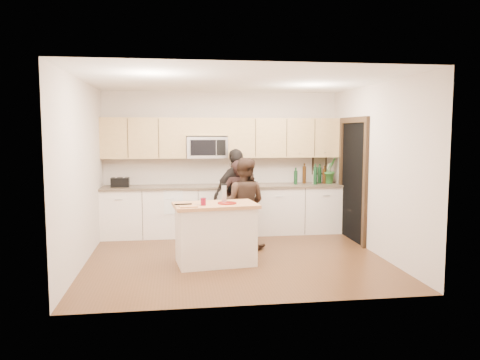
{
  "coord_description": "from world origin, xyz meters",
  "views": [
    {
      "loc": [
        -0.91,
        -7.02,
        1.95
      ],
      "look_at": [
        0.12,
        0.35,
        1.17
      ],
      "focal_mm": 35.0,
      "sensor_mm": 36.0,
      "label": 1
    }
  ],
  "objects": [
    {
      "name": "red_plate",
      "position": [
        -0.16,
        -0.31,
        0.91
      ],
      "size": [
        0.28,
        0.28,
        0.02
      ],
      "primitive_type": "cylinder",
      "color": "maroon",
      "rests_on": "island"
    },
    {
      "name": "woman_left",
      "position": [
        0.16,
        0.9,
        0.73
      ],
      "size": [
        0.55,
        0.37,
        1.47
      ],
      "primitive_type": "imported",
      "rotation": [
        0.0,
        0.0,
        3.18
      ],
      "color": "black",
      "rests_on": "ground"
    },
    {
      "name": "cutting_board",
      "position": [
        -0.74,
        -0.53,
        0.91
      ],
      "size": [
        0.27,
        0.22,
        0.02
      ],
      "primitive_type": "cube",
      "rotation": [
        0.0,
        0.0,
        0.12
      ],
      "color": "tan",
      "rests_on": "island"
    },
    {
      "name": "room_shell",
      "position": [
        0.0,
        0.0,
        1.73
      ],
      "size": [
        4.52,
        4.02,
        2.71
      ],
      "color": "beige",
      "rests_on": "ground"
    },
    {
      "name": "doorway",
      "position": [
        2.23,
        0.9,
        1.16
      ],
      "size": [
        0.06,
        1.25,
        2.2
      ],
      "color": "black",
      "rests_on": "ground"
    },
    {
      "name": "dish_towel",
      "position": [
        -0.95,
        1.5,
        0.8
      ],
      "size": [
        0.34,
        0.6,
        0.48
      ],
      "color": "white",
      "rests_on": "ground"
    },
    {
      "name": "drink_glass",
      "position": [
        -0.52,
        -0.42,
        0.95
      ],
      "size": [
        0.08,
        0.08,
        0.11
      ],
      "primitive_type": "cylinder",
      "color": "maroon",
      "rests_on": "island"
    },
    {
      "name": "back_cabinetry",
      "position": [
        0.0,
        1.69,
        0.47
      ],
      "size": [
        4.5,
        0.66,
        0.94
      ],
      "color": "white",
      "rests_on": "ground"
    },
    {
      "name": "bottle_cluster",
      "position": [
        1.78,
        1.71,
        1.12
      ],
      "size": [
        0.78,
        0.32,
        0.39
      ],
      "color": "black",
      "rests_on": "back_cabinetry"
    },
    {
      "name": "upper_cabinetry",
      "position": [
        0.03,
        1.83,
        1.84
      ],
      "size": [
        4.5,
        0.33,
        0.75
      ],
      "color": "tan",
      "rests_on": "ground"
    },
    {
      "name": "island",
      "position": [
        -0.33,
        -0.29,
        0.45
      ],
      "size": [
        1.28,
        0.84,
        0.9
      ],
      "rotation": [
        0.0,
        0.0,
        0.12
      ],
      "color": "white",
      "rests_on": "ground"
    },
    {
      "name": "orchid",
      "position": [
        2.08,
        1.72,
        1.2
      ],
      "size": [
        0.36,
        0.34,
        0.51
      ],
      "primitive_type": "imported",
      "rotation": [
        0.0,
        0.0,
        0.5
      ],
      "color": "#2C6628",
      "rests_on": "back_cabinetry"
    },
    {
      "name": "microwave",
      "position": [
        -0.31,
        1.8,
        1.65
      ],
      "size": [
        0.76,
        0.41,
        0.4
      ],
      "color": "silver",
      "rests_on": "ground"
    },
    {
      "name": "box_grater",
      "position": [
        -0.2,
        -0.19,
        1.05
      ],
      "size": [
        0.08,
        0.06,
        0.26
      ],
      "color": "silver",
      "rests_on": "red_plate"
    },
    {
      "name": "woman_center",
      "position": [
        0.22,
        0.61,
        0.76
      ],
      "size": [
        0.89,
        0.8,
        1.52
      ],
      "primitive_type": "imported",
      "rotation": [
        0.0,
        0.0,
        2.77
      ],
      "color": "#332319",
      "rests_on": "ground"
    },
    {
      "name": "tongs",
      "position": [
        -0.8,
        -0.45,
        0.93
      ],
      "size": [
        0.25,
        0.06,
        0.02
      ],
      "primitive_type": "cube",
      "rotation": [
        0.0,
        0.0,
        0.12
      ],
      "color": "black",
      "rests_on": "cutting_board"
    },
    {
      "name": "toaster",
      "position": [
        -1.91,
        1.67,
        1.03
      ],
      "size": [
        0.32,
        0.2,
        0.17
      ],
      "color": "black",
      "rests_on": "back_cabinetry"
    },
    {
      "name": "knife",
      "position": [
        -0.56,
        -0.43,
        0.92
      ],
      "size": [
        0.17,
        0.04,
        0.01
      ],
      "primitive_type": "cube",
      "rotation": [
        0.0,
        0.0,
        0.12
      ],
      "color": "silver",
      "rests_on": "cutting_board"
    },
    {
      "name": "woman_right",
      "position": [
        0.18,
        1.13,
        0.82
      ],
      "size": [
        1.04,
        0.8,
        1.65
      ],
      "primitive_type": "imported",
      "rotation": [
        0.0,
        0.0,
        3.62
      ],
      "color": "black",
      "rests_on": "ground"
    },
    {
      "name": "floor",
      "position": [
        0.0,
        0.0,
        0.0
      ],
      "size": [
        4.5,
        4.5,
        0.0
      ],
      "primitive_type": "plane",
      "color": "#52301C",
      "rests_on": "ground"
    },
    {
      "name": "framed_picture",
      "position": [
        1.95,
        1.98,
        1.28
      ],
      "size": [
        0.3,
        0.03,
        0.38
      ],
      "color": "black",
      "rests_on": "ground"
    }
  ]
}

